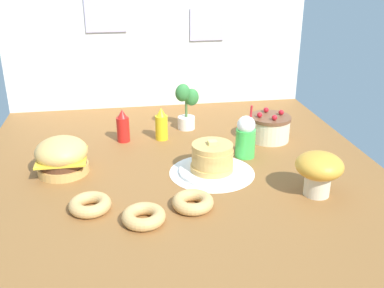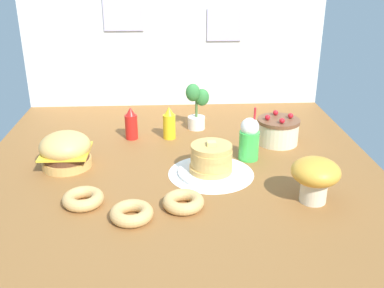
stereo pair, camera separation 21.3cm
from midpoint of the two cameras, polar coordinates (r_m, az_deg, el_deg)
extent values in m
cube|color=brown|center=(2.18, -4.38, -3.72)|extent=(1.98, 2.11, 0.02)
cube|color=silver|center=(3.04, -6.52, 13.17)|extent=(1.98, 0.03, 0.92)
cube|color=silver|center=(3.00, -13.10, 16.01)|extent=(0.25, 0.01, 0.25)
cube|color=silver|center=(3.04, -0.18, 14.94)|extent=(0.22, 0.01, 0.21)
cylinder|color=white|center=(2.15, -0.29, -3.70)|extent=(0.41, 0.41, 0.00)
cylinder|color=#DBA859|center=(2.27, -18.66, -3.01)|extent=(0.24, 0.24, 0.04)
cylinder|color=#59331E|center=(2.25, -18.78, -2.16)|extent=(0.22, 0.22, 0.03)
cube|color=yellow|center=(2.24, -18.85, -1.67)|extent=(0.23, 0.23, 0.01)
ellipsoid|color=#E5B260|center=(2.23, -18.94, -0.99)|extent=(0.25, 0.25, 0.14)
cylinder|color=white|center=(2.15, -0.29, -3.48)|extent=(0.32, 0.32, 0.01)
cylinder|color=#E0AD5B|center=(2.13, -0.33, -3.04)|extent=(0.20, 0.20, 0.03)
cylinder|color=#E0AD5B|center=(2.12, -0.24, -2.39)|extent=(0.20, 0.20, 0.03)
cylinder|color=#E0AD5B|center=(2.11, -0.29, -1.75)|extent=(0.20, 0.20, 0.03)
cylinder|color=#E0AD5B|center=(2.10, -0.22, -1.14)|extent=(0.19, 0.19, 0.03)
cylinder|color=#E0AD5B|center=(2.10, -0.30, -0.41)|extent=(0.20, 0.20, 0.03)
cube|color=#F7E072|center=(2.08, -0.30, 0.12)|extent=(0.04, 0.04, 0.02)
cylinder|color=beige|center=(2.53, 7.45, 1.80)|extent=(0.22, 0.22, 0.12)
cylinder|color=brown|center=(2.51, 7.53, 3.28)|extent=(0.23, 0.23, 0.02)
sphere|color=red|center=(2.53, 8.92, 3.95)|extent=(0.03, 0.03, 0.03)
sphere|color=red|center=(2.56, 7.05, 4.28)|extent=(0.03, 0.03, 0.03)
sphere|color=red|center=(2.47, 6.16, 3.65)|extent=(0.03, 0.03, 0.03)
sphere|color=red|center=(2.44, 8.00, 3.29)|extent=(0.03, 0.03, 0.03)
cylinder|color=red|center=(2.54, -11.15, 1.78)|extent=(0.07, 0.07, 0.14)
cone|color=red|center=(2.50, -11.31, 3.77)|extent=(0.06, 0.06, 0.05)
cylinder|color=yellow|center=(2.53, -6.31, 2.04)|extent=(0.07, 0.07, 0.14)
cone|color=yellow|center=(2.50, -6.40, 4.03)|extent=(0.06, 0.06, 0.05)
cylinder|color=green|center=(2.30, 4.17, 0.07)|extent=(0.10, 0.10, 0.15)
sphere|color=white|center=(2.26, 4.24, 2.40)|extent=(0.09, 0.09, 0.09)
cylinder|color=red|center=(2.26, 4.77, 3.15)|extent=(0.01, 0.03, 0.15)
torus|color=tan|center=(1.91, -16.01, -7.51)|extent=(0.17, 0.17, 0.05)
torus|color=pink|center=(1.91, -16.03, -7.41)|extent=(0.17, 0.17, 0.04)
torus|color=tan|center=(1.79, -9.62, -9.16)|extent=(0.17, 0.17, 0.05)
torus|color=brown|center=(1.78, -9.63, -9.06)|extent=(0.17, 0.17, 0.04)
torus|color=tan|center=(1.86, -3.21, -7.48)|extent=(0.17, 0.17, 0.05)
torus|color=#D89ED8|center=(1.86, -3.21, -7.38)|extent=(0.17, 0.17, 0.04)
cylinder|color=white|center=(2.69, -3.00, 2.69)|extent=(0.10, 0.10, 0.07)
cylinder|color=#4C7238|center=(2.65, -3.05, 4.76)|extent=(0.01, 0.01, 0.13)
ellipsoid|color=#38843D|center=(2.64, -2.36, 5.93)|extent=(0.08, 0.06, 0.10)
ellipsoid|color=#38843D|center=(2.66, -3.56, 6.44)|extent=(0.08, 0.06, 0.10)
ellipsoid|color=#38843D|center=(2.60, -3.53, 6.52)|extent=(0.08, 0.06, 0.10)
cylinder|color=beige|center=(1.99, 12.69, -5.17)|extent=(0.11, 0.11, 0.09)
ellipsoid|color=gold|center=(1.95, 12.92, -2.76)|extent=(0.20, 0.20, 0.11)
camera|label=1|loc=(0.11, -92.86, -1.21)|focal=41.95mm
camera|label=2|loc=(0.11, 87.14, 1.21)|focal=41.95mm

